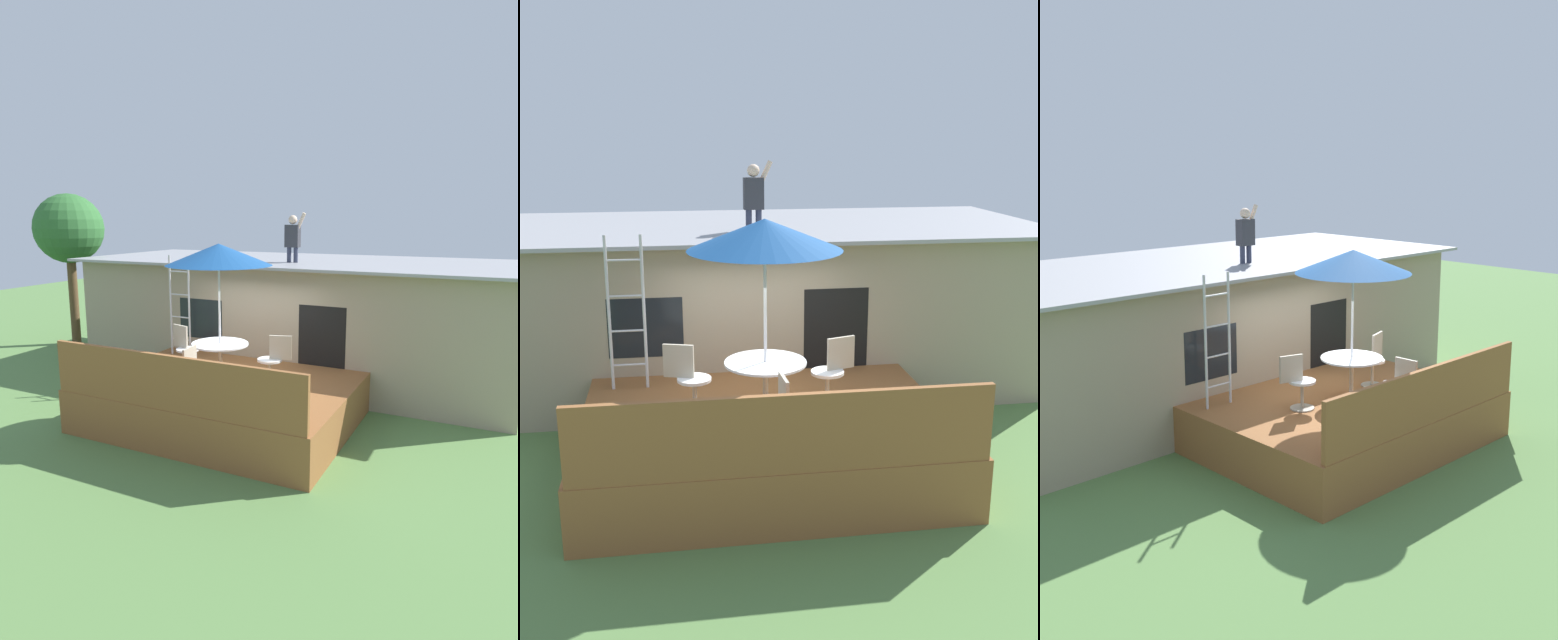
{
  "view_description": "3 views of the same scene",
  "coord_description": "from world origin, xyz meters",
  "views": [
    {
      "loc": [
        4.52,
        -7.97,
        3.75
      ],
      "look_at": [
        0.35,
        0.7,
        1.84
      ],
      "focal_mm": 28.48,
      "sensor_mm": 36.0,
      "label": 1
    },
    {
      "loc": [
        -1.1,
        -8.58,
        4.35
      ],
      "look_at": [
        0.32,
        0.79,
        1.81
      ],
      "focal_mm": 39.63,
      "sensor_mm": 36.0,
      "label": 2
    },
    {
      "loc": [
        -8.92,
        -8.16,
        4.83
      ],
      "look_at": [
        -0.27,
        0.78,
        2.06
      ],
      "focal_mm": 41.76,
      "sensor_mm": 36.0,
      "label": 3
    }
  ],
  "objects": [
    {
      "name": "patio_table",
      "position": [
        -0.0,
        -0.2,
        1.39
      ],
      "size": [
        1.04,
        1.04,
        0.74
      ],
      "color": "#A59E8C",
      "rests_on": "deck"
    },
    {
      "name": "patio_chair_left",
      "position": [
        -0.96,
        0.08,
        1.26
      ],
      "size": [
        0.61,
        0.44,
        0.92
      ],
      "rotation": [
        0.0,
        0.0,
        -0.29
      ],
      "color": "#A59E8C",
      "rests_on": "deck"
    },
    {
      "name": "house",
      "position": [
        0.0,
        3.6,
        1.4
      ],
      "size": [
        10.5,
        4.5,
        2.8
      ],
      "color": "gray",
      "rests_on": "ground"
    },
    {
      "name": "patio_chair_right",
      "position": [
        0.93,
        0.09,
        1.26
      ],
      "size": [
        0.61,
        0.44,
        0.92
      ],
      "rotation": [
        0.0,
        0.0,
        -2.83
      ],
      "color": "#A59E8C",
      "rests_on": "deck"
    },
    {
      "name": "ground_plane",
      "position": [
        0.0,
        0.0,
        0.0
      ],
      "size": [
        40.0,
        40.0,
        0.0
      ],
      "primitive_type": "plane",
      "color": "#567F42"
    },
    {
      "name": "person_figure",
      "position": [
        0.22,
        2.74,
        3.41
      ],
      "size": [
        0.47,
        0.2,
        1.11
      ],
      "color": "#33384C",
      "rests_on": "house"
    },
    {
      "name": "patio_chair_near",
      "position": [
        0.05,
        -1.16,
        1.26
      ],
      "size": [
        0.44,
        0.62,
        0.92
      ],
      "rotation": [
        0.0,
        0.0,
        1.63
      ],
      "color": "#A59E8C",
      "rests_on": "deck"
    },
    {
      "name": "deck_railing",
      "position": [
        0.0,
        -1.78,
        1.25
      ],
      "size": [
        4.6,
        0.08,
        0.9
      ],
      "primitive_type": "cube",
      "color": "brown",
      "rests_on": "deck"
    },
    {
      "name": "backyard_tree",
      "position": [
        -7.14,
        3.3,
        3.44
      ],
      "size": [
        2.03,
        2.03,
        4.51
      ],
      "color": "brown",
      "rests_on": "ground"
    },
    {
      "name": "deck",
      "position": [
        0.0,
        0.0,
        0.4
      ],
      "size": [
        4.7,
        3.66,
        0.8
      ],
      "primitive_type": "cube",
      "color": "brown",
      "rests_on": "ground"
    },
    {
      "name": "step_ladder",
      "position": [
        -1.77,
        1.12,
        1.9
      ],
      "size": [
        0.52,
        0.04,
        2.2
      ],
      "color": "silver",
      "rests_on": "deck"
    },
    {
      "name": "patio_umbrella",
      "position": [
        -0.0,
        -0.2,
        3.15
      ],
      "size": [
        1.9,
        1.9,
        2.54
      ],
      "color": "silver",
      "rests_on": "deck"
    }
  ]
}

